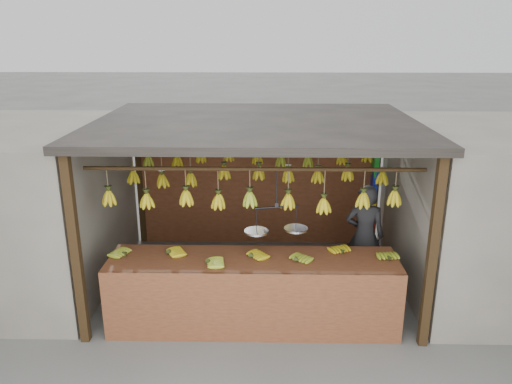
{
  "coord_description": "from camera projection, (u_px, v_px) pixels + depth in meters",
  "views": [
    {
      "loc": [
        0.14,
        -6.61,
        3.52
      ],
      "look_at": [
        0.0,
        0.3,
        1.3
      ],
      "focal_mm": 35.0,
      "sensor_mm": 36.0,
      "label": 1
    }
  ],
  "objects": [
    {
      "name": "vendor",
      "position": [
        364.0,
        236.0,
        7.09
      ],
      "size": [
        0.61,
        0.46,
        1.52
      ],
      "primitive_type": "imported",
      "rotation": [
        0.0,
        0.0,
        2.95
      ],
      "color": "#262628",
      "rests_on": "ground"
    },
    {
      "name": "ground",
      "position": [
        256.0,
        282.0,
        7.37
      ],
      "size": [
        80.0,
        80.0,
        0.0
      ],
      "primitive_type": "plane",
      "color": "#5B5B57"
    },
    {
      "name": "neighbor_left",
      "position": [
        3.0,
        207.0,
        7.09
      ],
      "size": [
        3.0,
        3.0,
        2.3
      ],
      "primitive_type": "cube",
      "color": "slate",
      "rests_on": "ground"
    },
    {
      "name": "counter",
      "position": [
        253.0,
        278.0,
        5.98
      ],
      "size": [
        3.52,
        0.8,
        0.96
      ],
      "color": "brown",
      "rests_on": "ground"
    },
    {
      "name": "hanging_bananas",
      "position": [
        255.0,
        177.0,
        6.87
      ],
      "size": [
        3.63,
        2.26,
        0.39
      ],
      "color": "#B7A213",
      "rests_on": "ground"
    },
    {
      "name": "stall",
      "position": [
        256.0,
        146.0,
        7.08
      ],
      "size": [
        4.3,
        3.3,
        2.4
      ],
      "color": "black",
      "rests_on": "ground"
    },
    {
      "name": "bag_bundles",
      "position": [
        373.0,
        191.0,
        8.32
      ],
      "size": [
        0.08,
        0.26,
        1.26
      ],
      "color": "#199926",
      "rests_on": "ground"
    },
    {
      "name": "balance_scale",
      "position": [
        276.0,
        227.0,
        6.02
      ],
      "size": [
        0.76,
        0.38,
        0.78
      ],
      "color": "black",
      "rests_on": "ground"
    }
  ]
}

